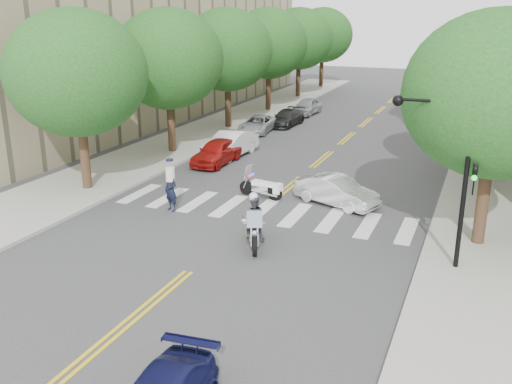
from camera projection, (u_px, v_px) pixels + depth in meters
The scene contains 25 objects.
ground at pixel (189, 272), 18.97m from camera, with size 140.00×140.00×0.00m, color #38383A.
sidewalk_left at pixel (220, 126), 41.73m from camera, with size 5.00×60.00×0.15m, color #9E9991.
sidewalk_right at pixel (499, 150), 34.85m from camera, with size 5.00×60.00×0.15m, color #9E9991.
tree_l_0 at pixel (77, 73), 25.71m from camera, with size 6.40×6.40×8.45m.
tree_l_1 at pixel (168, 59), 32.75m from camera, with size 6.40×6.40×8.45m.
tree_l_2 at pixel (227, 50), 39.79m from camera, with size 6.40×6.40×8.45m.
tree_l_3 at pixel (269, 44), 46.82m from camera, with size 6.40×6.40×8.45m.
tree_l_4 at pixel (299, 39), 53.86m from camera, with size 6.40×6.40×8.45m.
tree_l_5 at pixel (323, 35), 60.90m from camera, with size 6.40×6.40×8.45m.
tree_r_0 at pixel (496, 95), 19.34m from camera, with size 6.40×6.40×8.45m.
tree_r_1 at pixel (498, 72), 26.38m from camera, with size 6.40×6.40×8.45m.
tree_r_2 at pixel (499, 58), 33.41m from camera, with size 6.40×6.40×8.45m.
tree_r_3 at pixel (499, 49), 40.45m from camera, with size 6.40×6.40×8.45m.
tree_r_4 at pixel (500, 43), 47.49m from camera, with size 6.40×6.40×8.45m.
tree_r_5 at pixel (500, 38), 54.52m from camera, with size 6.40×6.40×8.45m.
traffic_signal_pole at pixel (452, 162), 18.10m from camera, with size 2.82×0.42×6.00m.
motorcycle_police at pixel (254, 222), 20.87m from camera, with size 1.32×2.38×2.06m.
motorcycle_parked at pixel (264, 188), 26.13m from camera, with size 2.24×0.80×1.46m.
officer_standing at pixel (171, 190), 24.41m from camera, with size 0.68×0.44×1.86m, color black.
convertible at pixel (336, 191), 25.24m from camera, with size 1.36×3.91×1.29m, color silver.
parked_car_a at pixel (217, 152), 31.87m from camera, with size 1.65×4.11×1.40m, color #A61411.
parked_car_b at pixel (230, 144), 33.37m from camera, with size 1.57×4.49×1.48m, color white.
parked_car_c at pixel (257, 124), 39.96m from camera, with size 1.91×4.14×1.15m, color #A4A6AC.
parked_car_d at pixel (287, 118), 42.22m from camera, with size 1.65×4.05×1.17m, color black.
parked_car_e at pixel (307, 106), 46.59m from camera, with size 1.59×3.95×1.34m, color #96979B.
Camera 1 is at (8.63, -15.07, 8.39)m, focal length 40.00 mm.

